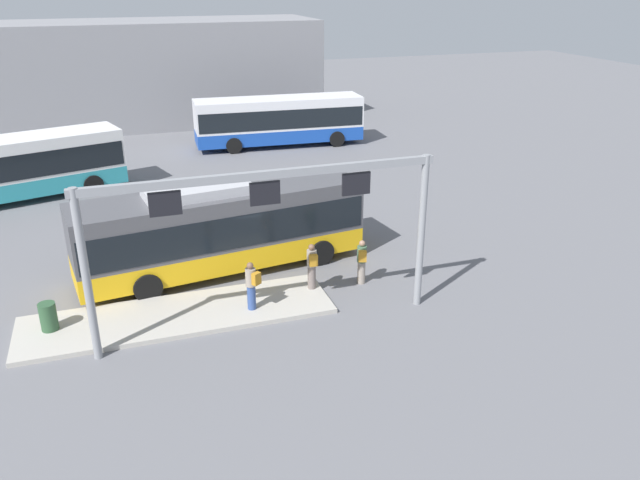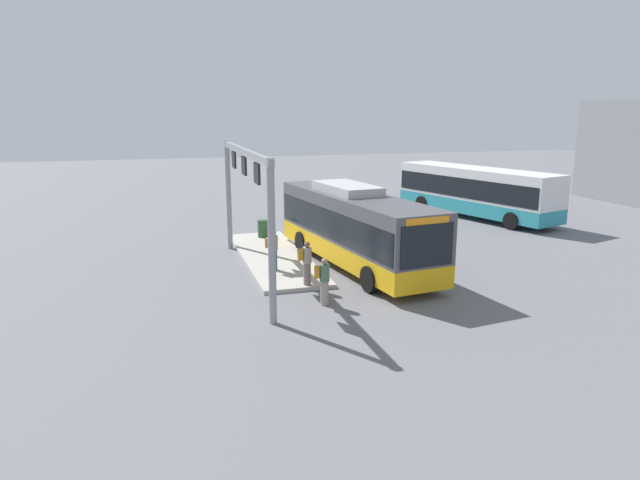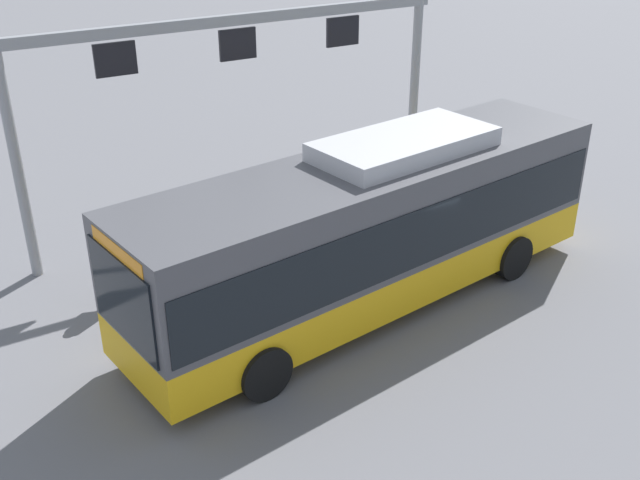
{
  "view_description": "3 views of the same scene",
  "coord_description": "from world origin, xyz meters",
  "views": [
    {
      "loc": [
        -3.52,
        -21.76,
        10.32
      ],
      "look_at": [
        3.44,
        -1.19,
        1.23
      ],
      "focal_mm": 35.59,
      "sensor_mm": 36.0,
      "label": 1
    },
    {
      "loc": [
        22.14,
        -8.04,
        6.56
      ],
      "look_at": [
        0.91,
        -1.82,
        1.45
      ],
      "focal_mm": 31.48,
      "sensor_mm": 36.0,
      "label": 2
    },
    {
      "loc": [
        7.78,
        10.97,
        8.2
      ],
      "look_at": [
        0.67,
        -0.91,
        1.2
      ],
      "focal_mm": 42.04,
      "sensor_mm": 36.0,
      "label": 3
    }
  ],
  "objects": [
    {
      "name": "bus_background_left",
      "position": [
        -8.62,
        11.11,
        1.78
      ],
      "size": [
        11.55,
        5.6,
        3.1
      ],
      "rotation": [
        0.0,
        0.0,
        0.29
      ],
      "color": "teal",
      "rests_on": "ground"
    },
    {
      "name": "platform_curb",
      "position": [
        -2.09,
        -3.14,
        0.08
      ],
      "size": [
        10.0,
        2.8,
        0.16
      ],
      "primitive_type": "cube",
      "color": "#B2ADA3",
      "rests_on": "ground"
    },
    {
      "name": "person_waiting_mid",
      "position": [
        0.27,
        -3.63,
        1.05
      ],
      "size": [
        0.54,
        0.6,
        1.67
      ],
      "rotation": [
        0.0,
        0.0,
        2.14
      ],
      "color": "#334C8C",
      "rests_on": "platform_curb"
    },
    {
      "name": "ground_plane",
      "position": [
        0.0,
        0.0,
        0.0
      ],
      "size": [
        120.0,
        120.0,
        0.0
      ],
      "primitive_type": "plane",
      "color": "slate"
    },
    {
      "name": "person_boarding",
      "position": [
        4.49,
        -2.74,
        0.89
      ],
      "size": [
        0.45,
        0.59,
        1.67
      ],
      "rotation": [
        0.0,
        0.0,
        1.27
      ],
      "color": "gray",
      "rests_on": "ground"
    },
    {
      "name": "platform_sign_gantry",
      "position": [
        0.55,
        -4.77,
        3.82
      ],
      "size": [
        10.71,
        0.24,
        5.2
      ],
      "color": "gray",
      "rests_on": "ground"
    },
    {
      "name": "person_waiting_near",
      "position": [
        2.58,
        -2.85,
        1.05
      ],
      "size": [
        0.36,
        0.54,
        1.67
      ],
      "rotation": [
        0.0,
        0.0,
        1.5
      ],
      "color": "slate",
      "rests_on": "platform_curb"
    },
    {
      "name": "trash_bin",
      "position": [
        -5.98,
        -2.9,
        0.61
      ],
      "size": [
        0.52,
        0.52,
        0.9
      ],
      "primitive_type": "cylinder",
      "color": "#2D5133",
      "rests_on": "platform_curb"
    },
    {
      "name": "bus_main",
      "position": [
        -0.01,
        -0.0,
        1.81
      ],
      "size": [
        10.87,
        3.93,
        3.46
      ],
      "rotation": [
        0.0,
        0.0,
        0.14
      ],
      "color": "#EAAD14",
      "rests_on": "ground"
    }
  ]
}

